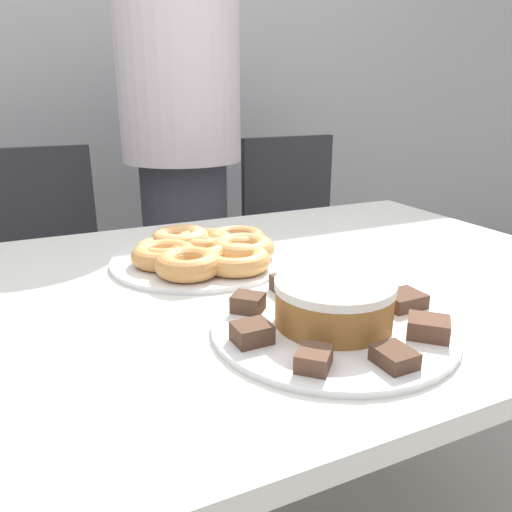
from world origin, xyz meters
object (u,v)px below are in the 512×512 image
Objects in this scene: plate_donuts at (201,259)px; frosted_cake at (334,302)px; office_chair_right at (305,262)px; office_chair_left at (46,303)px; person_standing at (182,145)px; plate_cake at (333,326)px.

plate_donuts is 2.05× the size of frosted_cake.
office_chair_left is at bearing 178.51° from office_chair_right.
person_standing is 5.08× the size of plate_cake.
office_chair_left is 2.67× the size of plate_cake.
office_chair_right is at bearing 60.90° from plate_cake.
plate_cake is (-0.12, -1.09, -0.14)m from person_standing.
person_standing is at bearing 83.54° from frosted_cake.
office_chair_left is at bearing -177.75° from person_standing.
person_standing is 0.67m from office_chair_right.
plate_donuts is at bearing -69.36° from office_chair_left.
person_standing is at bearing 176.24° from office_chair_right.
plate_donuts is at bearing -104.75° from person_standing.
frosted_cake reaches higher than plate_cake.
office_chair_right is 1.03m from plate_donuts.
office_chair_right reaches higher than plate_donuts.
plate_cake is at bearing -78.83° from plate_donuts.
frosted_cake is (0.07, -0.36, 0.04)m from plate_donuts.
frosted_cake is (0.35, -1.07, 0.36)m from office_chair_left.
office_chair_left reaches higher than plate_donuts.
office_chair_right is at bearing -2.26° from person_standing.
office_chair_left is 2.68× the size of plate_donuts.
frosted_cake reaches higher than plate_donuts.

